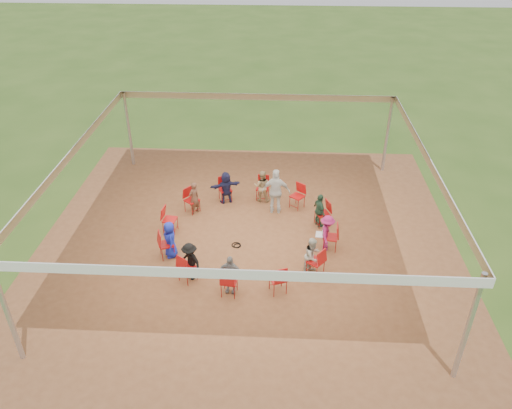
{
  "coord_description": "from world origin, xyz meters",
  "views": [
    {
      "loc": [
        0.93,
        -12.8,
        9.27
      ],
      "look_at": [
        0.23,
        0.3,
        1.15
      ],
      "focal_mm": 35.0,
      "sensor_mm": 36.0,
      "label": 1
    }
  ],
  "objects_px": {
    "person_seated_2": "(262,186)",
    "person_seated_3": "(226,187)",
    "person_seated_1": "(319,211)",
    "cable_coil": "(237,245)",
    "chair_0": "(331,237)",
    "chair_3": "(263,188)",
    "standing_person": "(276,191)",
    "chair_10": "(278,279)",
    "person_seated_6": "(190,261)",
    "chair_7": "(167,244)",
    "chair_11": "(316,262)",
    "chair_4": "(225,189)",
    "person_seated_0": "(327,233)",
    "person_seated_7": "(230,274)",
    "laptop": "(322,233)",
    "chair_6": "(170,220)",
    "person_seated_5": "(170,240)",
    "chair_2": "(297,196)",
    "chair_9": "(229,281)",
    "person_seated_8": "(312,256)",
    "chair_8": "(187,268)",
    "person_seated_4": "(194,198)",
    "chair_1": "(322,214)",
    "chair_5": "(192,200)"
  },
  "relations": [
    {
      "from": "person_seated_0",
      "to": "laptop",
      "type": "relative_size",
      "value": 3.23
    },
    {
      "from": "person_seated_2",
      "to": "standing_person",
      "type": "bearing_deg",
      "value": 132.56
    },
    {
      "from": "chair_0",
      "to": "person_seated_2",
      "type": "relative_size",
      "value": 0.76
    },
    {
      "from": "chair_10",
      "to": "chair_9",
      "type": "bearing_deg",
      "value": 165.0
    },
    {
      "from": "chair_3",
      "to": "cable_coil",
      "type": "distance_m",
      "value": 2.98
    },
    {
      "from": "person_seated_2",
      "to": "person_seated_4",
      "type": "height_order",
      "value": "same"
    },
    {
      "from": "chair_10",
      "to": "person_seated_1",
      "type": "distance_m",
      "value": 3.54
    },
    {
      "from": "standing_person",
      "to": "laptop",
      "type": "relative_size",
      "value": 4.46
    },
    {
      "from": "chair_2",
      "to": "person_seated_2",
      "type": "bearing_deg",
      "value": 20.12
    },
    {
      "from": "chair_2",
      "to": "person_seated_4",
      "type": "height_order",
      "value": "person_seated_4"
    },
    {
      "from": "chair_6",
      "to": "chair_11",
      "type": "relative_size",
      "value": 1.0
    },
    {
      "from": "person_seated_2",
      "to": "person_seated_6",
      "type": "bearing_deg",
      "value": 75.0
    },
    {
      "from": "chair_6",
      "to": "person_seated_7",
      "type": "relative_size",
      "value": 0.76
    },
    {
      "from": "chair_1",
      "to": "person_seated_1",
      "type": "xyz_separation_m",
      "value": [
        -0.11,
        -0.05,
        0.15
      ]
    },
    {
      "from": "chair_9",
      "to": "chair_10",
      "type": "xyz_separation_m",
      "value": [
        1.32,
        0.17,
        0.0
      ]
    },
    {
      "from": "person_seated_2",
      "to": "person_seated_3",
      "type": "relative_size",
      "value": 1.0
    },
    {
      "from": "chair_2",
      "to": "person_seated_0",
      "type": "distance_m",
      "value": 2.51
    },
    {
      "from": "person_seated_1",
      "to": "cable_coil",
      "type": "height_order",
      "value": "person_seated_1"
    },
    {
      "from": "chair_0",
      "to": "chair_8",
      "type": "bearing_deg",
      "value": 120.0
    },
    {
      "from": "chair_10",
      "to": "person_seated_6",
      "type": "relative_size",
      "value": 0.76
    },
    {
      "from": "cable_coil",
      "to": "chair_4",
      "type": "bearing_deg",
      "value": 103.12
    },
    {
      "from": "person_seated_7",
      "to": "laptop",
      "type": "distance_m",
      "value": 3.34
    },
    {
      "from": "chair_9",
      "to": "person_seated_1",
      "type": "height_order",
      "value": "person_seated_1"
    },
    {
      "from": "chair_0",
      "to": "person_seated_6",
      "type": "relative_size",
      "value": 0.76
    },
    {
      "from": "person_seated_7",
      "to": "person_seated_8",
      "type": "relative_size",
      "value": 1.0
    },
    {
      "from": "cable_coil",
      "to": "chair_5",
      "type": "bearing_deg",
      "value": 131.63
    },
    {
      "from": "chair_1",
      "to": "person_seated_6",
      "type": "bearing_deg",
      "value": 104.63
    },
    {
      "from": "person_seated_1",
      "to": "person_seated_4",
      "type": "bearing_deg",
      "value": 60.0
    },
    {
      "from": "chair_5",
      "to": "laptop",
      "type": "distance_m",
      "value": 4.68
    },
    {
      "from": "chair_10",
      "to": "chair_11",
      "type": "xyz_separation_m",
      "value": [
        1.06,
        0.8,
        0.0
      ]
    },
    {
      "from": "chair_4",
      "to": "person_seated_5",
      "type": "distance_m",
      "value": 3.54
    },
    {
      "from": "chair_4",
      "to": "person_seated_2",
      "type": "relative_size",
      "value": 0.76
    },
    {
      "from": "person_seated_1",
      "to": "person_seated_8",
      "type": "height_order",
      "value": "same"
    },
    {
      "from": "chair_3",
      "to": "standing_person",
      "type": "xyz_separation_m",
      "value": [
        0.49,
        -0.85,
        0.37
      ]
    },
    {
      "from": "chair_0",
      "to": "cable_coil",
      "type": "height_order",
      "value": "chair_0"
    },
    {
      "from": "person_seated_3",
      "to": "person_seated_1",
      "type": "bearing_deg",
      "value": 135.0
    },
    {
      "from": "person_seated_0",
      "to": "person_seated_5",
      "type": "xyz_separation_m",
      "value": [
        -4.68,
        -0.6,
        0.0
      ]
    },
    {
      "from": "chair_5",
      "to": "person_seated_7",
      "type": "height_order",
      "value": "person_seated_7"
    },
    {
      "from": "chair_1",
      "to": "standing_person",
      "type": "relative_size",
      "value": 0.55
    },
    {
      "from": "chair_7",
      "to": "chair_11",
      "type": "distance_m",
      "value": 4.44
    },
    {
      "from": "chair_9",
      "to": "person_seated_5",
      "type": "height_order",
      "value": "person_seated_5"
    },
    {
      "from": "chair_2",
      "to": "chair_9",
      "type": "xyz_separation_m",
      "value": [
        -1.91,
        -4.56,
        0.0
      ]
    },
    {
      "from": "person_seated_0",
      "to": "person_seated_2",
      "type": "relative_size",
      "value": 1.0
    },
    {
      "from": "chair_1",
      "to": "person_seated_2",
      "type": "relative_size",
      "value": 0.76
    },
    {
      "from": "person_seated_0",
      "to": "cable_coil",
      "type": "xyz_separation_m",
      "value": [
        -2.76,
        0.0,
        -0.58
      ]
    },
    {
      "from": "person_seated_8",
      "to": "person_seated_6",
      "type": "bearing_deg",
      "value": 135.0
    },
    {
      "from": "chair_9",
      "to": "person_seated_6",
      "type": "xyz_separation_m",
      "value": [
        -1.15,
        0.61,
        0.15
      ]
    },
    {
      "from": "chair_1",
      "to": "chair_10",
      "type": "bearing_deg",
      "value": 135.0
    },
    {
      "from": "chair_6",
      "to": "chair_11",
      "type": "bearing_deg",
      "value": 75.0
    },
    {
      "from": "chair_5",
      "to": "person_seated_6",
      "type": "distance_m",
      "value": 3.54
    }
  ]
}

